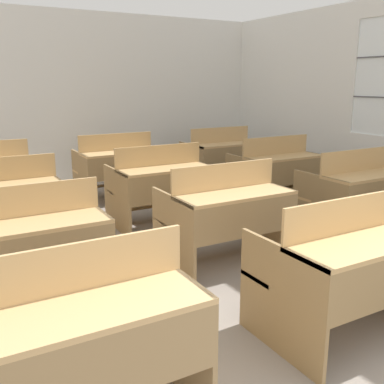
# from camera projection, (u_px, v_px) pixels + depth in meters

# --- Properties ---
(wall_back) EXTENTS (6.04, 0.06, 2.74)m
(wall_back) POSITION_uv_depth(u_px,v_px,m) (90.00, 100.00, 7.26)
(wall_back) COLOR silver
(wall_back) RESTS_ON ground_plane
(bench_front_left) EXTENTS (1.09, 0.79, 0.95)m
(bench_front_left) POSITION_uv_depth(u_px,v_px,m) (82.00, 338.00, 2.14)
(bench_front_left) COLOR #997B51
(bench_front_left) RESTS_ON ground_plane
(bench_front_center) EXTENTS (1.09, 0.79, 0.95)m
(bench_front_center) POSITION_uv_depth(u_px,v_px,m) (347.00, 267.00, 2.95)
(bench_front_center) COLOR olive
(bench_front_center) RESTS_ON ground_plane
(bench_second_left) EXTENTS (1.09, 0.79, 0.95)m
(bench_second_left) POSITION_uv_depth(u_px,v_px,m) (29.00, 247.00, 3.31)
(bench_second_left) COLOR #94764B
(bench_second_left) RESTS_ON ground_plane
(bench_second_center) EXTENTS (1.09, 0.79, 0.95)m
(bench_second_center) POSITION_uv_depth(u_px,v_px,m) (226.00, 214.00, 4.14)
(bench_second_center) COLOR #96774D
(bench_second_center) RESTS_ON ground_plane
(bench_second_right) EXTENTS (1.09, 0.79, 0.95)m
(bench_second_right) POSITION_uv_depth(u_px,v_px,m) (357.00, 192.00, 4.97)
(bench_second_right) COLOR olive
(bench_second_right) RESTS_ON ground_plane
(bench_third_left) EXTENTS (1.09, 0.79, 0.95)m
(bench_third_left) POSITION_uv_depth(u_px,v_px,m) (3.00, 204.00, 4.47)
(bench_third_left) COLOR olive
(bench_third_left) RESTS_ON ground_plane
(bench_third_center) EXTENTS (1.09, 0.79, 0.95)m
(bench_third_center) POSITION_uv_depth(u_px,v_px,m) (160.00, 185.00, 5.30)
(bench_third_center) COLOR olive
(bench_third_center) RESTS_ON ground_plane
(bench_third_right) EXTENTS (1.09, 0.79, 0.95)m
(bench_third_right) POSITION_uv_depth(u_px,v_px,m) (276.00, 171.00, 6.12)
(bench_third_right) COLOR olive
(bench_third_right) RESTS_ON ground_plane
(bench_back_center) EXTENTS (1.09, 0.79, 0.95)m
(bench_back_center) POSITION_uv_depth(u_px,v_px,m) (118.00, 166.00, 6.47)
(bench_back_center) COLOR olive
(bench_back_center) RESTS_ON ground_plane
(bench_back_right) EXTENTS (1.09, 0.79, 0.95)m
(bench_back_right) POSITION_uv_depth(u_px,v_px,m) (221.00, 156.00, 7.33)
(bench_back_right) COLOR #96784E
(bench_back_right) RESTS_ON ground_plane
(wastepaper_bin) EXTENTS (0.27, 0.27, 0.35)m
(wastepaper_bin) POSITION_uv_depth(u_px,v_px,m) (239.00, 162.00, 8.53)
(wastepaper_bin) COLOR #474C51
(wastepaper_bin) RESTS_ON ground_plane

